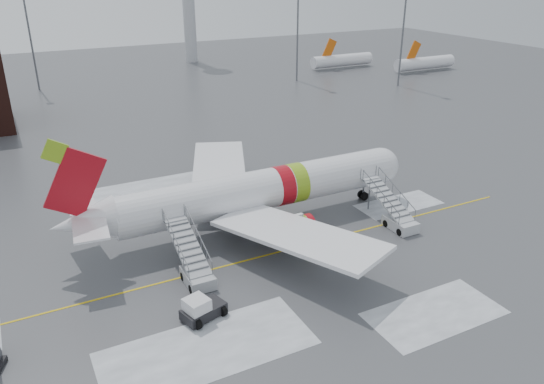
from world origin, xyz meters
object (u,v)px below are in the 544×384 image
airstair_fwd (396,216)px  pushback_tug (201,309)px  airstair_aft (194,267)px  airliner (253,192)px

airstair_fwd → pushback_tug: 22.21m
airstair_aft → pushback_tug: bearing=-104.5°
airliner → airstair_aft: 10.87m
airstair_fwd → airstair_aft: same height
airstair_aft → airstair_fwd: bearing=0.0°
airstair_fwd → airstair_aft: (-20.30, 0.00, 0.00)m
airliner → pushback_tug: (-9.67, -11.61, -2.63)m
airliner → airstair_fwd: 13.82m
airliner → airstair_fwd: airliner is taller
airstair_fwd → airstair_aft: size_ratio=1.00×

